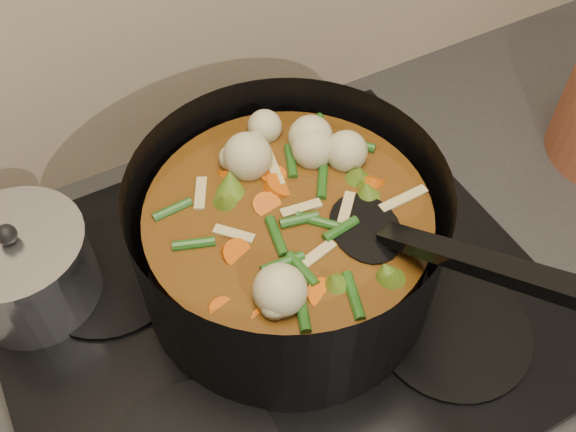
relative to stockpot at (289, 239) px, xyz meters
name	(u,v)px	position (x,y,z in m)	size (l,w,h in m)	color
stovetop	(276,306)	(-0.03, -0.02, -0.09)	(0.62, 0.54, 0.03)	black
stockpot	(289,239)	(0.00, 0.00, 0.00)	(0.35, 0.45, 0.25)	black
saucepan	(26,268)	(-0.27, 0.12, -0.03)	(0.16, 0.16, 0.13)	silver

